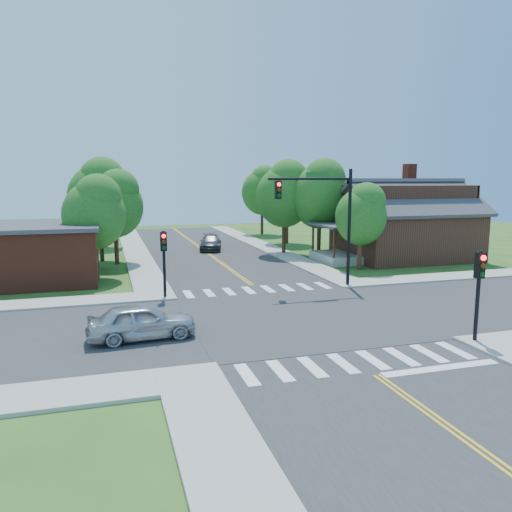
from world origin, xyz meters
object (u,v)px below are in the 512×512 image
object	(u,v)px
car_dgrey	(211,243)
signal_pole_se	(479,279)
car_silver	(142,322)
house_ne	(404,219)
signal_mast_ne	(324,209)
signal_pole_nw	(164,252)

from	to	relation	value
car_dgrey	signal_pole_se	bearing A→B (deg)	-66.93
car_silver	car_dgrey	xyz separation A→B (m)	(7.99, 24.81, -0.07)
house_ne	car_silver	xyz separation A→B (m)	(-22.44, -15.49, -2.57)
car_silver	car_dgrey	size ratio (longest dim) A/B	0.90
signal_pole_se	house_ne	bearing A→B (deg)	64.42
house_ne	car_dgrey	distance (m)	17.39
signal_mast_ne	car_dgrey	xyz separation A→B (m)	(-3.25, 17.97, -4.16)
signal_pole_se	signal_pole_nw	size ratio (longest dim) A/B	1.00
signal_pole_se	signal_mast_ne	bearing A→B (deg)	98.56
signal_mast_ne	car_silver	distance (m)	13.78
signal_pole_se	house_ne	world-z (taller)	house_ne
car_silver	signal_pole_se	bearing A→B (deg)	-112.99
signal_mast_ne	car_dgrey	world-z (taller)	signal_mast_ne
signal_pole_nw	car_silver	distance (m)	7.30
signal_mast_ne	house_ne	xyz separation A→B (m)	(11.19, 8.65, -1.52)
signal_pole_nw	car_dgrey	world-z (taller)	signal_pole_nw
signal_mast_ne	signal_pole_nw	bearing A→B (deg)	-179.93
signal_pole_se	car_silver	world-z (taller)	signal_pole_se
signal_mast_ne	signal_pole_se	size ratio (longest dim) A/B	1.89
signal_pole_se	car_dgrey	bearing A→B (deg)	99.60
signal_mast_ne	house_ne	bearing A→B (deg)	37.68
house_ne	car_dgrey	xyz separation A→B (m)	(-14.44, 9.32, -2.64)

